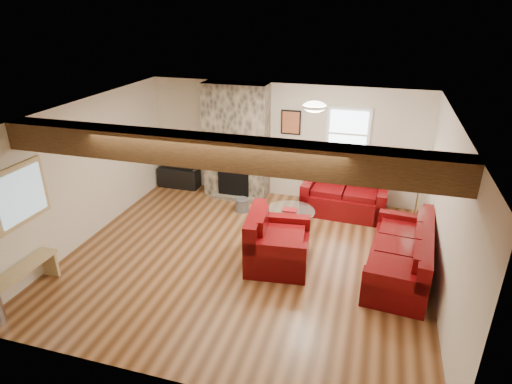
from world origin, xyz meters
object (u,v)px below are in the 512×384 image
at_px(armchair_red, 278,239).
at_px(television, 178,159).
at_px(loveseat, 345,192).
at_px(tv_cabinet, 179,177).
at_px(floor_lamp, 423,163).
at_px(coffee_table, 290,221).
at_px(sofa_three, 400,251).

relative_size(armchair_red, television, 1.48).
bearing_deg(armchair_red, loveseat, -27.56).
distance_m(tv_cabinet, floor_lamp, 5.39).
distance_m(tv_cabinet, television, 0.46).
relative_size(tv_cabinet, floor_lamp, 0.62).
height_order(coffee_table, tv_cabinet, coffee_table).
distance_m(television, floor_lamp, 5.31).
height_order(armchair_red, floor_lamp, floor_lamp).
xyz_separation_m(armchair_red, floor_lamp, (2.24, 2.01, 0.86)).
xyz_separation_m(sofa_three, armchair_red, (-1.92, -0.26, 0.04)).
bearing_deg(television, sofa_three, -24.95).
bearing_deg(floor_lamp, loveseat, 169.93).
relative_size(tv_cabinet, television, 1.25).
distance_m(coffee_table, tv_cabinet, 3.31).
xyz_separation_m(loveseat, armchair_red, (-0.86, -2.25, 0.01)).
distance_m(armchair_red, television, 3.96).
bearing_deg(floor_lamp, armchair_red, -138.08).
height_order(television, floor_lamp, floor_lamp).
bearing_deg(television, coffee_table, -26.11).
height_order(loveseat, armchair_red, armchair_red).
bearing_deg(armchair_red, sofa_three, -88.93).
distance_m(loveseat, tv_cabinet, 3.89).
height_order(sofa_three, coffee_table, sofa_three).
bearing_deg(armchair_red, television, 43.13).
bearing_deg(floor_lamp, television, 174.08).
bearing_deg(sofa_three, television, -109.82).
bearing_deg(tv_cabinet, floor_lamp, -5.92).
relative_size(coffee_table, floor_lamp, 0.60).
distance_m(loveseat, floor_lamp, 1.65).
height_order(loveseat, tv_cabinet, loveseat).
bearing_deg(coffee_table, tv_cabinet, 153.89).
xyz_separation_m(tv_cabinet, television, (0.00, 0.00, 0.46)).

